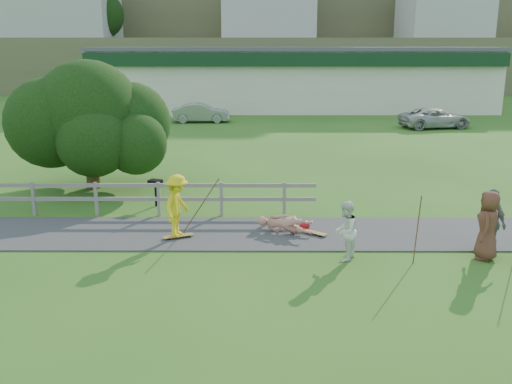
% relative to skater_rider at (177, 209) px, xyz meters
% --- Properties ---
extents(ground, '(260.00, 260.00, 0.00)m').
position_rel_skater_rider_xyz_m(ground, '(1.08, -1.03, -0.88)').
color(ground, '#2F621C').
rests_on(ground, ground).
extents(path, '(34.00, 3.00, 0.04)m').
position_rel_skater_rider_xyz_m(path, '(1.08, 0.47, -0.86)').
color(path, '#363638').
rests_on(path, ground).
extents(fence, '(15.05, 0.10, 1.10)m').
position_rel_skater_rider_xyz_m(fence, '(-3.53, 2.27, -0.16)').
color(fence, slate).
rests_on(fence, ground).
extents(strip_mall, '(32.50, 10.75, 5.10)m').
position_rel_skater_rider_xyz_m(strip_mall, '(5.08, 33.91, 1.70)').
color(strip_mall, silver).
rests_on(strip_mall, ground).
extents(skater_rider, '(0.96, 1.28, 1.76)m').
position_rel_skater_rider_xyz_m(skater_rider, '(0.00, 0.00, 0.00)').
color(skater_rider, yellow).
rests_on(skater_rider, ground).
extents(skater_fallen, '(1.07, 1.67, 0.60)m').
position_rel_skater_rider_xyz_m(skater_fallen, '(3.02, 0.45, -0.58)').
color(skater_fallen, tan).
rests_on(skater_fallen, ground).
extents(spectator_a, '(0.85, 0.93, 1.54)m').
position_rel_skater_rider_xyz_m(spectator_a, '(4.45, -1.57, -0.11)').
color(spectator_a, white).
rests_on(spectator_a, ground).
extents(spectator_b, '(0.71, 1.11, 1.75)m').
position_rel_skater_rider_xyz_m(spectator_b, '(8.28, -1.11, -0.00)').
color(spectator_b, slate).
rests_on(spectator_b, ground).
extents(spectator_c, '(0.89, 1.03, 1.79)m').
position_rel_skater_rider_xyz_m(spectator_c, '(8.06, -1.48, 0.01)').
color(spectator_c, brown).
rests_on(spectator_c, ground).
extents(car_silver, '(4.09, 1.57, 1.33)m').
position_rel_skater_rider_xyz_m(car_silver, '(-1.78, 24.83, -0.21)').
color(car_silver, '#95999C').
rests_on(car_silver, ground).
extents(car_white, '(5.00, 3.10, 1.29)m').
position_rel_skater_rider_xyz_m(car_white, '(13.83, 22.07, -0.24)').
color(car_white, '#B9B9B5').
rests_on(car_white, ground).
extents(tree, '(6.32, 6.32, 4.13)m').
position_rel_skater_rider_xyz_m(tree, '(-4.04, 5.90, 1.19)').
color(tree, black).
rests_on(tree, ground).
extents(bbq, '(0.51, 0.45, 0.91)m').
position_rel_skater_rider_xyz_m(bbq, '(-1.21, 3.38, -0.42)').
color(bbq, black).
rests_on(bbq, ground).
extents(longboard_rider, '(0.87, 0.54, 0.10)m').
position_rel_skater_rider_xyz_m(longboard_rider, '(0.00, 0.00, -0.83)').
color(longboard_rider, olive).
rests_on(longboard_rider, ground).
extents(longboard_fallen, '(0.82, 0.72, 0.10)m').
position_rel_skater_rider_xyz_m(longboard_fallen, '(3.82, 0.35, -0.83)').
color(longboard_fallen, olive).
rests_on(longboard_fallen, ground).
extents(helmet, '(0.31, 0.31, 0.31)m').
position_rel_skater_rider_xyz_m(helmet, '(3.62, 0.80, -0.72)').
color(helmet, maroon).
rests_on(helmet, ground).
extents(pole_rider, '(0.03, 0.03, 2.00)m').
position_rel_skater_rider_xyz_m(pole_rider, '(0.60, 0.40, 0.12)').
color(pole_rider, '#523621').
rests_on(pole_rider, ground).
extents(pole_spec_left, '(0.03, 0.03, 1.76)m').
position_rel_skater_rider_xyz_m(pole_spec_left, '(6.18, -1.82, 0.00)').
color(pole_spec_left, '#523621').
rests_on(pole_spec_left, ground).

